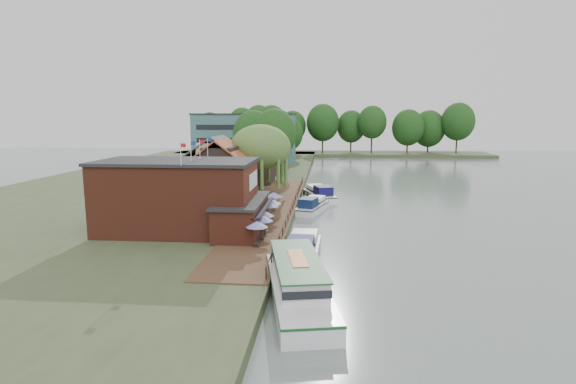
{
  "coord_description": "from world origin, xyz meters",
  "views": [
    {
      "loc": [
        -1.13,
        -44.13,
        12.52
      ],
      "look_at": [
        -6.0,
        12.0,
        3.0
      ],
      "focal_mm": 28.0,
      "sensor_mm": 36.0,
      "label": 1
    }
  ],
  "objects_px": {
    "cottage_a": "(222,172)",
    "cottage_c": "(253,159)",
    "cruiser_1": "(312,204)",
    "swan": "(283,273)",
    "umbrella_2": "(264,222)",
    "umbrella_1": "(262,228)",
    "umbrella_4": "(271,209)",
    "umbrella_5": "(274,202)",
    "umbrella_0": "(257,234)",
    "umbrella_3": "(268,212)",
    "pub": "(197,196)",
    "cruiser_2": "(319,192)",
    "tour_boat": "(299,281)",
    "cruiser_0": "(303,246)",
    "hotel_block": "(245,138)",
    "willow": "(261,161)",
    "cottage_b": "(218,164)"
  },
  "relations": [
    {
      "from": "willow",
      "to": "swan",
      "type": "height_order",
      "value": "willow"
    },
    {
      "from": "cruiser_0",
      "to": "umbrella_1",
      "type": "bearing_deg",
      "value": 155.86
    },
    {
      "from": "cottage_a",
      "to": "umbrella_4",
      "type": "relative_size",
      "value": 3.54
    },
    {
      "from": "cottage_a",
      "to": "umbrella_4",
      "type": "distance_m",
      "value": 12.67
    },
    {
      "from": "umbrella_1",
      "to": "umbrella_5",
      "type": "height_order",
      "value": "same"
    },
    {
      "from": "pub",
      "to": "cottage_c",
      "type": "relative_size",
      "value": 2.35
    },
    {
      "from": "cottage_c",
      "to": "swan",
      "type": "height_order",
      "value": "cottage_c"
    },
    {
      "from": "cottage_a",
      "to": "cottage_c",
      "type": "relative_size",
      "value": 1.01
    },
    {
      "from": "umbrella_3",
      "to": "umbrella_4",
      "type": "height_order",
      "value": "same"
    },
    {
      "from": "willow",
      "to": "umbrella_2",
      "type": "distance_m",
      "value": 21.42
    },
    {
      "from": "hotel_block",
      "to": "willow",
      "type": "height_order",
      "value": "hotel_block"
    },
    {
      "from": "umbrella_4",
      "to": "umbrella_5",
      "type": "xyz_separation_m",
      "value": [
        -0.21,
        4.32,
        0.0
      ]
    },
    {
      "from": "cottage_b",
      "to": "cruiser_1",
      "type": "xyz_separation_m",
      "value": [
        15.01,
        -9.84,
        -4.17
      ]
    },
    {
      "from": "cottage_c",
      "to": "cruiser_1",
      "type": "height_order",
      "value": "cottage_c"
    },
    {
      "from": "umbrella_3",
      "to": "cruiser_2",
      "type": "bearing_deg",
      "value": 75.53
    },
    {
      "from": "umbrella_4",
      "to": "swan",
      "type": "bearing_deg",
      "value": -79.31
    },
    {
      "from": "willow",
      "to": "swan",
      "type": "bearing_deg",
      "value": -78.37
    },
    {
      "from": "willow",
      "to": "tour_boat",
      "type": "bearing_deg",
      "value": -77.46
    },
    {
      "from": "umbrella_1",
      "to": "cottage_c",
      "type": "bearing_deg",
      "value": 100.68
    },
    {
      "from": "cottage_b",
      "to": "umbrella_5",
      "type": "relative_size",
      "value": 3.97
    },
    {
      "from": "umbrella_3",
      "to": "umbrella_5",
      "type": "xyz_separation_m",
      "value": [
        -0.11,
        5.85,
        0.0
      ]
    },
    {
      "from": "hotel_block",
      "to": "cruiser_0",
      "type": "bearing_deg",
      "value": -76.04
    },
    {
      "from": "cottage_b",
      "to": "cottage_c",
      "type": "bearing_deg",
      "value": 66.04
    },
    {
      "from": "umbrella_2",
      "to": "cruiser_1",
      "type": "height_order",
      "value": "umbrella_2"
    },
    {
      "from": "umbrella_0",
      "to": "umbrella_5",
      "type": "relative_size",
      "value": 0.98
    },
    {
      "from": "umbrella_0",
      "to": "umbrella_1",
      "type": "height_order",
      "value": "same"
    },
    {
      "from": "umbrella_4",
      "to": "umbrella_5",
      "type": "height_order",
      "value": "same"
    },
    {
      "from": "willow",
      "to": "umbrella_2",
      "type": "relative_size",
      "value": 4.39
    },
    {
      "from": "tour_boat",
      "to": "umbrella_5",
      "type": "bearing_deg",
      "value": 90.0
    },
    {
      "from": "pub",
      "to": "willow",
      "type": "height_order",
      "value": "willow"
    },
    {
      "from": "umbrella_2",
      "to": "cruiser_0",
      "type": "height_order",
      "value": "umbrella_2"
    },
    {
      "from": "umbrella_2",
      "to": "umbrella_0",
      "type": "bearing_deg",
      "value": -90.23
    },
    {
      "from": "cottage_b",
      "to": "umbrella_4",
      "type": "height_order",
      "value": "cottage_b"
    },
    {
      "from": "cruiser_2",
      "to": "umbrella_5",
      "type": "bearing_deg",
      "value": -128.89
    },
    {
      "from": "pub",
      "to": "cruiser_0",
      "type": "height_order",
      "value": "pub"
    },
    {
      "from": "umbrella_3",
      "to": "umbrella_4",
      "type": "distance_m",
      "value": 1.53
    },
    {
      "from": "cottage_a",
      "to": "umbrella_4",
      "type": "height_order",
      "value": "cottage_a"
    },
    {
      "from": "swan",
      "to": "hotel_block",
      "type": "bearing_deg",
      "value": 102.32
    },
    {
      "from": "cottage_c",
      "to": "umbrella_3",
      "type": "distance_m",
      "value": 30.97
    },
    {
      "from": "cruiser_0",
      "to": "umbrella_0",
      "type": "bearing_deg",
      "value": -171.31
    },
    {
      "from": "cottage_a",
      "to": "umbrella_1",
      "type": "height_order",
      "value": "cottage_a"
    },
    {
      "from": "umbrella_0",
      "to": "tour_boat",
      "type": "relative_size",
      "value": 0.18
    },
    {
      "from": "umbrella_0",
      "to": "umbrella_2",
      "type": "distance_m",
      "value": 4.47
    },
    {
      "from": "cruiser_0",
      "to": "cottage_b",
      "type": "bearing_deg",
      "value": 118.79
    },
    {
      "from": "cruiser_0",
      "to": "cottage_c",
      "type": "bearing_deg",
      "value": 107.93
    },
    {
      "from": "cruiser_1",
      "to": "swan",
      "type": "distance_m",
      "value": 24.36
    },
    {
      "from": "cruiser_1",
      "to": "cruiser_2",
      "type": "distance_m",
      "value": 8.81
    },
    {
      "from": "willow",
      "to": "umbrella_0",
      "type": "xyz_separation_m",
      "value": [
        3.35,
        -25.25,
        -3.93
      ]
    },
    {
      "from": "willow",
      "to": "tour_boat",
      "type": "height_order",
      "value": "willow"
    },
    {
      "from": "hotel_block",
      "to": "umbrella_4",
      "type": "xyz_separation_m",
      "value": [
        14.75,
        -65.57,
        -4.86
      ]
    }
  ]
}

